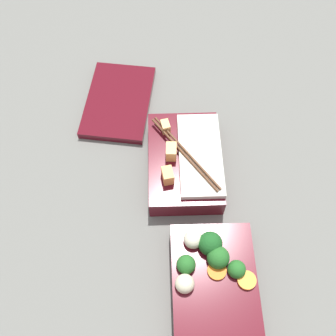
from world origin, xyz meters
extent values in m
plane|color=slate|center=(0.00, 0.00, 0.00)|extent=(3.00, 3.00, 0.00)
cube|color=#510F19|center=(-0.12, -0.02, 0.02)|extent=(0.22, 0.15, 0.05)
sphere|color=#19511E|center=(-0.05, -0.02, 0.06)|extent=(0.04, 0.04, 0.04)
sphere|color=#236023|center=(-0.10, -0.06, 0.06)|extent=(0.03, 0.03, 0.03)
sphere|color=#236023|center=(-0.08, -0.03, 0.06)|extent=(0.04, 0.04, 0.04)
sphere|color=#236023|center=(-0.09, 0.03, 0.06)|extent=(0.03, 0.03, 0.03)
cylinder|color=orange|center=(-0.12, -0.07, 0.05)|extent=(0.04, 0.04, 0.01)
cylinder|color=orange|center=(-0.10, -0.02, 0.05)|extent=(0.05, 0.05, 0.01)
sphere|color=beige|center=(-0.12, 0.03, 0.06)|extent=(0.03, 0.03, 0.03)
sphere|color=beige|center=(-0.04, 0.01, 0.06)|extent=(0.03, 0.03, 0.03)
cube|color=#510F19|center=(0.13, 0.02, 0.02)|extent=(0.22, 0.15, 0.05)
cube|color=silver|center=(0.13, -0.01, 0.06)|extent=(0.19, 0.09, 0.01)
cube|color=#F4A356|center=(0.08, 0.06, 0.06)|extent=(0.03, 0.03, 0.03)
cube|color=#EAB266|center=(0.14, 0.05, 0.06)|extent=(0.03, 0.02, 0.03)
cube|color=#EAB266|center=(0.20, 0.06, 0.06)|extent=(0.03, 0.02, 0.02)
cylinder|color=#56331E|center=(0.14, 0.02, 0.06)|extent=(0.17, 0.13, 0.01)
cylinder|color=#56331E|center=(0.13, 0.02, 0.06)|extent=(0.17, 0.13, 0.01)
cube|color=#510F19|center=(0.31, 0.16, 0.01)|extent=(0.23, 0.18, 0.02)
camera|label=1|loc=(-0.27, 0.07, 0.74)|focal=42.00mm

